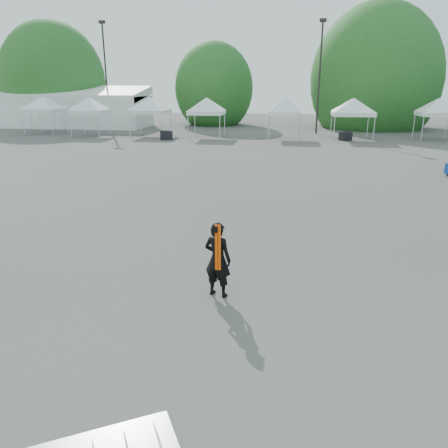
# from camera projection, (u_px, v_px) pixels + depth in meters

# --- Properties ---
(ground) EXTENTS (120.00, 120.00, 0.00)m
(ground) POSITION_uv_depth(u_px,v_px,m) (256.00, 268.00, 10.93)
(ground) COLOR #474442
(ground) RESTS_ON ground
(marquee) EXTENTS (15.00, 6.25, 4.23)m
(marquee) POSITION_uv_depth(u_px,v_px,m) (77.00, 108.00, 46.42)
(marquee) COLOR white
(marquee) RESTS_ON ground
(light_pole_west) EXTENTS (0.60, 0.25, 10.30)m
(light_pole_west) POSITION_uv_depth(u_px,v_px,m) (106.00, 70.00, 43.74)
(light_pole_west) COLOR black
(light_pole_west) RESTS_ON ground
(light_pole_east) EXTENTS (0.60, 0.25, 9.80)m
(light_pole_east) POSITION_uv_depth(u_px,v_px,m) (320.00, 71.00, 38.94)
(light_pole_east) COLOR black
(light_pole_east) RESTS_ON ground
(tree_far_w) EXTENTS (4.80, 4.80, 7.30)m
(tree_far_w) POSITION_uv_depth(u_px,v_px,m) (53.00, 83.00, 49.03)
(tree_far_w) COLOR #382314
(tree_far_w) RESTS_ON ground
(tree_mid_w) EXTENTS (4.16, 4.16, 6.33)m
(tree_mid_w) POSITION_uv_depth(u_px,v_px,m) (214.00, 88.00, 48.52)
(tree_mid_w) COLOR #382314
(tree_mid_w) RESTS_ON ground
(tree_mid_e) EXTENTS (5.12, 5.12, 7.79)m
(tree_mid_e) POSITION_uv_depth(u_px,v_px,m) (375.00, 80.00, 44.87)
(tree_mid_e) COLOR #382314
(tree_mid_e) RESTS_ON ground
(tent_a) EXTENTS (4.16, 4.16, 3.88)m
(tent_a) POSITION_uv_depth(u_px,v_px,m) (43.00, 99.00, 39.87)
(tent_a) COLOR silver
(tent_a) RESTS_ON ground
(tent_b) EXTENTS (3.88, 3.88, 3.88)m
(tent_b) POSITION_uv_depth(u_px,v_px,m) (89.00, 100.00, 37.89)
(tent_b) COLOR silver
(tent_b) RESTS_ON ground
(tent_c) EXTENTS (4.33, 4.33, 3.88)m
(tent_c) POSITION_uv_depth(u_px,v_px,m) (150.00, 100.00, 38.07)
(tent_c) COLOR silver
(tent_c) RESTS_ON ground
(tent_d) EXTENTS (4.05, 4.05, 3.88)m
(tent_d) POSITION_uv_depth(u_px,v_px,m) (207.00, 101.00, 36.62)
(tent_d) COLOR silver
(tent_d) RESTS_ON ground
(tent_e) EXTENTS (3.85, 3.85, 3.88)m
(tent_e) POSITION_uv_depth(u_px,v_px,m) (285.00, 101.00, 35.65)
(tent_e) COLOR silver
(tent_e) RESTS_ON ground
(tent_f) EXTENTS (4.59, 4.59, 3.88)m
(tent_f) POSITION_uv_depth(u_px,v_px,m) (354.00, 101.00, 35.24)
(tent_f) COLOR silver
(tent_f) RESTS_ON ground
(tent_g) EXTENTS (4.02, 4.02, 3.88)m
(tent_g) POSITION_uv_depth(u_px,v_px,m) (439.00, 102.00, 34.98)
(tent_g) COLOR silver
(tent_g) RESTS_ON ground
(man) EXTENTS (0.70, 0.56, 1.67)m
(man) POSITION_uv_depth(u_px,v_px,m) (218.00, 259.00, 9.27)
(man) COLOR black
(man) RESTS_ON ground
(crate_west) EXTENTS (1.04, 0.87, 0.73)m
(crate_west) POSITION_uv_depth(u_px,v_px,m) (166.00, 135.00, 35.97)
(crate_west) COLOR black
(crate_west) RESTS_ON ground
(crate_mid) EXTENTS (1.08, 0.99, 0.68)m
(crate_mid) POSITION_uv_depth(u_px,v_px,m) (345.00, 136.00, 35.52)
(crate_mid) COLOR black
(crate_mid) RESTS_ON ground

